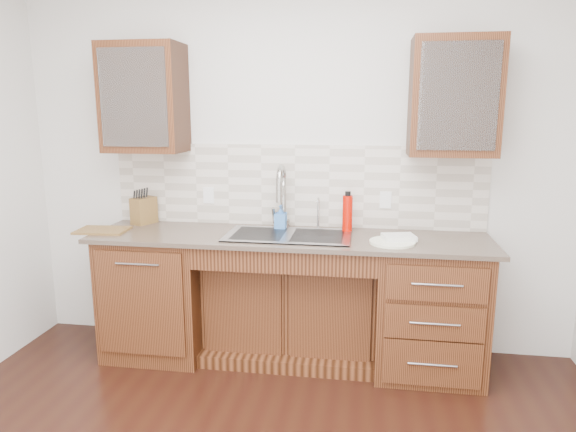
# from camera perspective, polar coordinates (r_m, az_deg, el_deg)

# --- Properties ---
(wall_back) EXTENTS (4.00, 0.10, 2.70)m
(wall_back) POSITION_cam_1_polar(r_m,az_deg,el_deg) (3.77, 0.93, 5.69)
(wall_back) COLOR silver
(wall_back) RESTS_ON ground
(base_cabinet_left) EXTENTS (0.70, 0.62, 0.88)m
(base_cabinet_left) POSITION_cam_1_polar(r_m,az_deg,el_deg) (3.89, -14.04, -8.28)
(base_cabinet_left) COLOR #593014
(base_cabinet_left) RESTS_ON ground
(base_cabinet_center) EXTENTS (1.20, 0.44, 0.70)m
(base_cabinet_center) POSITION_cam_1_polar(r_m,az_deg,el_deg) (3.75, 0.31, -10.11)
(base_cabinet_center) COLOR #593014
(base_cabinet_center) RESTS_ON ground
(base_cabinet_right) EXTENTS (0.70, 0.62, 0.88)m
(base_cabinet_right) POSITION_cam_1_polar(r_m,az_deg,el_deg) (3.63, 15.32, -9.81)
(base_cabinet_right) COLOR #593014
(base_cabinet_right) RESTS_ON ground
(countertop) EXTENTS (2.70, 0.65, 0.03)m
(countertop) POSITION_cam_1_polar(r_m,az_deg,el_deg) (3.49, 0.06, -2.41)
(countertop) COLOR #84705B
(countertop) RESTS_ON base_cabinet_left
(backsplash) EXTENTS (2.70, 0.02, 0.59)m
(backsplash) POSITION_cam_1_polar(r_m,az_deg,el_deg) (3.73, 0.79, 3.38)
(backsplash) COLOR beige
(backsplash) RESTS_ON wall_back
(sink) EXTENTS (0.84, 0.46, 0.19)m
(sink) POSITION_cam_1_polar(r_m,az_deg,el_deg) (3.49, 0.03, -3.59)
(sink) COLOR #9E9EA5
(sink) RESTS_ON countertop
(faucet) EXTENTS (0.04, 0.04, 0.40)m
(faucet) POSITION_cam_1_polar(r_m,az_deg,el_deg) (3.66, -0.51, 1.71)
(faucet) COLOR #999993
(faucet) RESTS_ON countertop
(filter_tap) EXTENTS (0.02, 0.02, 0.24)m
(filter_tap) POSITION_cam_1_polar(r_m,az_deg,el_deg) (3.65, 3.39, 0.40)
(filter_tap) COLOR #999993
(filter_tap) RESTS_ON countertop
(upper_cabinet_left) EXTENTS (0.55, 0.34, 0.75)m
(upper_cabinet_left) POSITION_cam_1_polar(r_m,az_deg,el_deg) (3.83, -15.68, 12.48)
(upper_cabinet_left) COLOR #593014
(upper_cabinet_left) RESTS_ON wall_back
(upper_cabinet_right) EXTENTS (0.55, 0.34, 0.75)m
(upper_cabinet_right) POSITION_cam_1_polar(r_m,az_deg,el_deg) (3.54, 17.95, 12.44)
(upper_cabinet_right) COLOR #593014
(upper_cabinet_right) RESTS_ON wall_back
(outlet_left) EXTENTS (0.08, 0.01, 0.12)m
(outlet_left) POSITION_cam_1_polar(r_m,az_deg,el_deg) (3.87, -8.81, 2.28)
(outlet_left) COLOR white
(outlet_left) RESTS_ON backsplash
(outlet_right) EXTENTS (0.08, 0.01, 0.12)m
(outlet_right) POSITION_cam_1_polar(r_m,az_deg,el_deg) (3.70, 10.79, 1.77)
(outlet_right) COLOR white
(outlet_right) RESTS_ON backsplash
(soap_bottle) EXTENTS (0.08, 0.09, 0.18)m
(soap_bottle) POSITION_cam_1_polar(r_m,az_deg,el_deg) (3.64, -0.82, -0.15)
(soap_bottle) COLOR #3D79C7
(soap_bottle) RESTS_ON countertop
(water_bottle) EXTENTS (0.09, 0.09, 0.26)m
(water_bottle) POSITION_cam_1_polar(r_m,az_deg,el_deg) (3.58, 6.62, 0.22)
(water_bottle) COLOR #BE0B00
(water_bottle) RESTS_ON countertop
(plate) EXTENTS (0.38, 0.38, 0.02)m
(plate) POSITION_cam_1_polar(r_m,az_deg,el_deg) (3.34, 11.51, -2.87)
(plate) COLOR white
(plate) RESTS_ON countertop
(dish_towel) EXTENTS (0.23, 0.19, 0.03)m
(dish_towel) POSITION_cam_1_polar(r_m,az_deg,el_deg) (3.38, 12.21, -2.32)
(dish_towel) COLOR white
(dish_towel) RESTS_ON plate
(knife_block) EXTENTS (0.17, 0.21, 0.20)m
(knife_block) POSITION_cam_1_polar(r_m,az_deg,el_deg) (3.98, -15.72, 0.59)
(knife_block) COLOR #A66532
(knife_block) RESTS_ON countertop
(cutting_board) EXTENTS (0.36, 0.26, 0.02)m
(cutting_board) POSITION_cam_1_polar(r_m,az_deg,el_deg) (3.82, -19.92, -1.50)
(cutting_board) COLOR #93623A
(cutting_board) RESTS_ON countertop
(cup_left_a) EXTENTS (0.13, 0.13, 0.09)m
(cup_left_a) POSITION_cam_1_polar(r_m,az_deg,el_deg) (3.87, -16.84, 11.58)
(cup_left_a) COLOR white
(cup_left_a) RESTS_ON upper_cabinet_left
(cup_left_b) EXTENTS (0.12, 0.12, 0.09)m
(cup_left_b) POSITION_cam_1_polar(r_m,az_deg,el_deg) (3.81, -14.95, 11.72)
(cup_left_b) COLOR silver
(cup_left_b) RESTS_ON upper_cabinet_left
(cup_right_a) EXTENTS (0.14, 0.14, 0.09)m
(cup_right_a) POSITION_cam_1_polar(r_m,az_deg,el_deg) (3.52, 16.10, 11.64)
(cup_right_a) COLOR white
(cup_right_a) RESTS_ON upper_cabinet_right
(cup_right_b) EXTENTS (0.11, 0.11, 0.10)m
(cup_right_b) POSITION_cam_1_polar(r_m,az_deg,el_deg) (3.55, 19.27, 11.53)
(cup_right_b) COLOR white
(cup_right_b) RESTS_ON upper_cabinet_right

